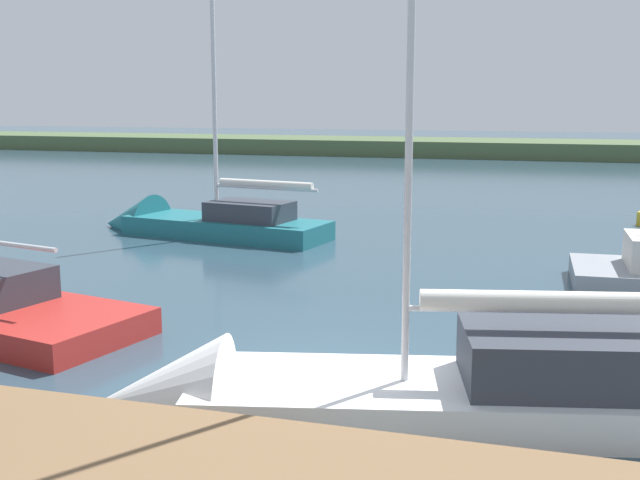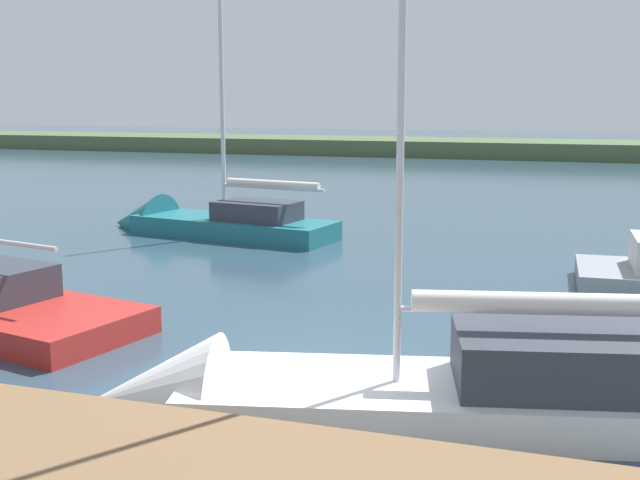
# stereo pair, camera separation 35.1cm
# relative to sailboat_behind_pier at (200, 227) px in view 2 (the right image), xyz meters

# --- Properties ---
(ground_plane) EXTENTS (200.00, 200.00, 0.00)m
(ground_plane) POSITION_rel_sailboat_behind_pier_xyz_m (-7.77, 11.42, -0.21)
(ground_plane) COLOR #2D4756
(far_shoreline) EXTENTS (180.00, 8.00, 2.40)m
(far_shoreline) POSITION_rel_sailboat_behind_pier_xyz_m (-7.77, -39.19, -0.21)
(far_shoreline) COLOR #4C603D
(far_shoreline) RESTS_ON ground_plane
(sailboat_behind_pier) EXTENTS (8.34, 3.50, 8.58)m
(sailboat_behind_pier) POSITION_rel_sailboat_behind_pier_xyz_m (0.00, 0.00, 0.00)
(sailboat_behind_pier) COLOR #1E6B75
(sailboat_behind_pier) RESTS_ON ground_plane
(sailboat_far_left) EXTENTS (9.10, 4.05, 10.16)m
(sailboat_far_left) POSITION_rel_sailboat_behind_pier_xyz_m (-8.92, 12.85, -0.03)
(sailboat_far_left) COLOR white
(sailboat_far_left) RESTS_ON ground_plane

